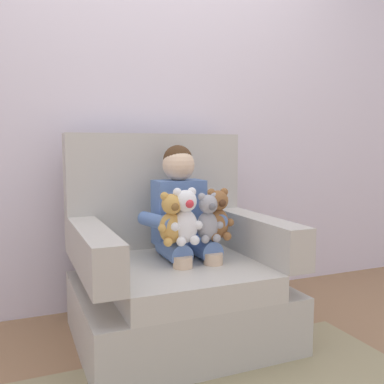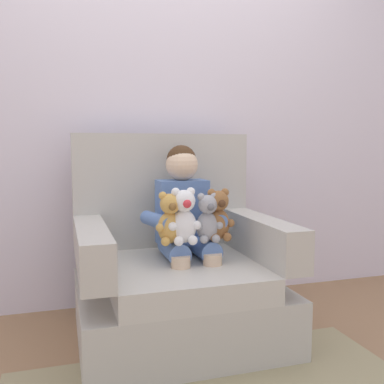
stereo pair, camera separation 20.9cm
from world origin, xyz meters
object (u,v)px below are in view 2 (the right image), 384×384
object	(u,v)px
armchair	(176,273)
seated_child	(185,216)
plush_grey	(208,219)
plush_brown	(218,216)
plush_white	(183,218)
plush_honey	(170,220)

from	to	relation	value
armchair	seated_child	size ratio (longest dim) A/B	1.28
plush_grey	plush_brown	xyz separation A→B (m)	(0.06, 0.02, 0.01)
armchair	plush_white	size ratio (longest dim) A/B	3.89
armchair	plush_white	world-z (taller)	armchair
armchair	plush_honey	size ratio (longest dim) A/B	4.17
plush_grey	plush_white	size ratio (longest dim) A/B	0.89
seated_child	plush_white	bearing A→B (deg)	-116.53
seated_child	plush_grey	world-z (taller)	seated_child
plush_brown	plush_grey	bearing A→B (deg)	-173.66
seated_child	plush_honey	world-z (taller)	seated_child
armchair	plush_white	distance (m)	0.36
armchair	plush_brown	size ratio (longest dim) A/B	4.07
seated_child	plush_white	xyz separation A→B (m)	(-0.06, -0.17, 0.02)
seated_child	plush_white	world-z (taller)	seated_child
armchair	plush_brown	distance (m)	0.39
plush_grey	plush_white	bearing A→B (deg)	-158.61
seated_child	plush_brown	distance (m)	0.19
seated_child	plush_brown	world-z (taller)	seated_child
seated_child	plush_grey	distance (m)	0.18
plush_honey	plush_white	world-z (taller)	plush_white
armchair	plush_white	xyz separation A→B (m)	(-0.00, -0.16, 0.32)
seated_child	plush_brown	xyz separation A→B (m)	(0.13, -0.15, 0.02)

